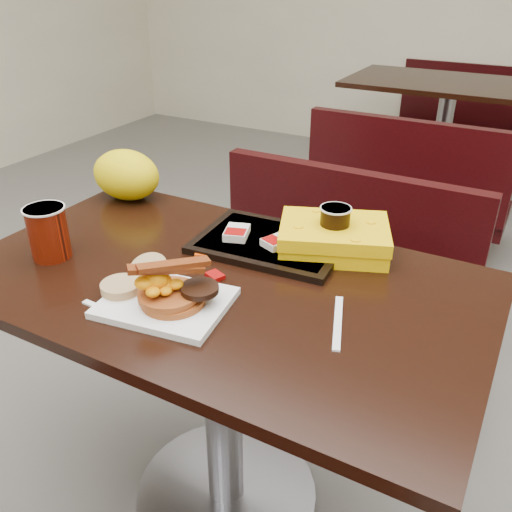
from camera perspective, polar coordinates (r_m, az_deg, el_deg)
The scene contains 24 objects.
floor at distance 1.75m, azimuth -3.10°, elevation -23.88°, with size 6.00×7.00×0.01m, color slate.
table_near at distance 1.47m, azimuth -3.49°, elevation -14.95°, with size 1.20×0.70×0.75m, color black, non-canonical shape.
bench_near_n at distance 1.98m, azimuth 7.28°, elevation -2.83°, with size 1.00×0.46×0.72m, color black, non-canonical shape.
table_far at distance 3.68m, azimuth 18.84°, elevation 11.20°, with size 1.20×0.70×0.75m, color black, non-canonical shape.
bench_far_s at distance 3.03m, azimuth 16.02°, elevation 7.72°, with size 1.00×0.46×0.72m, color black, non-canonical shape.
bench_far_n at distance 4.35m, azimuth 20.77°, elevation 13.23°, with size 1.00×0.46×0.72m, color black, non-canonical shape.
platter at distance 1.15m, azimuth -9.47°, elevation -4.86°, with size 0.26×0.20×0.02m, color white.
pancake_stack at distance 1.13m, azimuth -8.72°, elevation -4.26°, with size 0.13×0.13×0.03m, color #9C441A.
sausage_patty at distance 1.11m, azimuth -5.94°, elevation -3.45°, with size 0.08×0.08×0.01m, color black.
scrambled_eggs at distance 1.12m, azimuth -10.44°, elevation -2.56°, with size 0.09×0.08×0.05m, color #F39D04.
bacon_strips at distance 1.10m, azimuth -9.41°, elevation -1.20°, with size 0.15×0.07×0.01m, color #430804, non-canonical shape.
muffin_bottom at distance 1.19m, azimuth -14.01°, elevation -3.16°, with size 0.09×0.09×0.02m, color tan.
muffin_top at distance 1.22m, azimuth -11.15°, elevation -1.37°, with size 0.08×0.08×0.02m, color tan.
coffee_cup_near at distance 1.39m, azimuth -20.99°, elevation 2.30°, with size 0.09×0.09×0.13m, color maroon.
fork at distance 1.17m, azimuth -15.85°, elevation -5.34°, with size 0.15×0.03×0.00m, color white, non-canonical shape.
knife at distance 1.10m, azimuth 8.59°, elevation -6.89°, with size 0.18×0.02×0.00m, color white.
condiment_syrup at distance 1.33m, azimuth -5.42°, elevation 0.20°, with size 0.05×0.03×0.01m, color #C33A08.
condiment_ketchup at distance 1.24m, azimuth -4.32°, elevation -2.07°, with size 0.04×0.03×0.01m, color #8C0504.
tray at distance 1.37m, azimuth 1.54°, elevation 1.39°, with size 0.37×0.26×0.02m, color black.
hashbrown_sleeve_left at distance 1.38m, azimuth -2.04°, elevation 2.46°, with size 0.06×0.08×0.02m, color silver.
hashbrown_sleeve_right at distance 1.34m, azimuth 2.24°, elevation 1.50°, with size 0.05×0.07×0.02m, color silver.
coffee_cup_far at distance 1.34m, azimuth 8.25°, elevation 3.12°, with size 0.07×0.07×0.10m, color black.
clamshell at distance 1.35m, azimuth 8.17°, elevation 1.90°, with size 0.26×0.20×0.07m, color #F7BE04.
paper_bag at distance 1.68m, azimuth -13.47°, elevation 8.31°, with size 0.21×0.16×0.15m, color yellow.
Camera 1 is at (0.59, -0.89, 1.39)m, focal length 38.08 mm.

